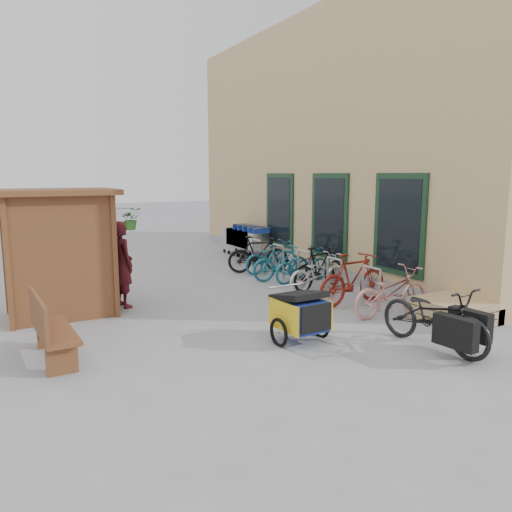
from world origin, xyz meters
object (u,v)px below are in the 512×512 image
bike_6 (271,257)px  bike_1 (353,279)px  shopping_carts (244,238)px  bike_2 (318,272)px  person_kiosk (122,264)px  child_trailer (300,312)px  bike_4 (302,265)px  bike_7 (258,254)px  cargo_bike (436,317)px  pallet_stack (452,311)px  bench (49,328)px  bike_0 (391,292)px  kiosk (53,235)px  bike_3 (319,268)px  bike_5 (281,263)px

bike_6 → bike_1: bearing=171.7°
shopping_carts → bike_2: 5.20m
bike_1 → bike_6: bike_1 is taller
shopping_carts → person_kiosk: bearing=-138.7°
shopping_carts → bike_2: shopping_carts is taller
child_trailer → bike_4: size_ratio=0.90×
bike_1 → bike_4: bike_1 is taller
person_kiosk → bike_7: person_kiosk is taller
cargo_bike → bike_6: (0.80, 6.42, -0.06)m
person_kiosk → pallet_stack: bearing=-139.9°
bike_2 → bench: bearing=99.4°
pallet_stack → bike_7: bike_7 is taller
pallet_stack → person_kiosk: size_ratio=0.68×
pallet_stack → child_trailer: child_trailer is taller
bench → person_kiosk: (1.67, 2.51, 0.38)m
bike_0 → bike_7: bike_7 is taller
pallet_stack → bike_7: size_ratio=0.71×
pallet_stack → bike_1: bearing=113.1°
bike_0 → bike_1: bearing=4.9°
kiosk → shopping_carts: 7.75m
kiosk → bike_6: (5.68, 1.68, -1.11)m
kiosk → bike_1: 5.94m
bike_0 → bike_4: bearing=-3.8°
bike_4 → bike_6: bearing=-3.7°
cargo_bike → bike_6: size_ratio=1.18×
bike_3 → bike_5: bike_3 is taller
cargo_bike → bike_2: cargo_bike is taller
bench → bike_6: 7.36m
person_kiosk → bike_0: size_ratio=0.98×
shopping_carts → child_trailer: 8.48m
kiosk → bike_6: 6.03m
child_trailer → bike_4: (2.51, 3.73, -0.05)m
child_trailer → cargo_bike: (1.64, -1.28, 0.01)m
bike_7 → bike_0: bearing=-160.7°
person_kiosk → bike_2: size_ratio=1.05×
bike_2 → bike_6: 2.38m
kiosk → bike_3: kiosk is taller
person_kiosk → bike_3: bearing=-110.1°
bike_3 → bike_7: bike_3 is taller
cargo_bike → bike_5: 5.44m
cargo_bike → bike_4: (0.87, 5.01, -0.06)m
bench → bike_3: bike_3 is taller
pallet_stack → bench: size_ratio=0.77×
shopping_carts → bike_0: 7.51m
bench → bike_4: (6.16, 2.73, -0.06)m
bike_4 → shopping_carts: bearing=-13.8°
person_kiosk → cargo_bike: bearing=-154.7°
bike_0 → bike_1: 1.00m
kiosk → child_trailer: bearing=-46.8°
bike_3 → bike_5: (-0.27, 1.26, -0.05)m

